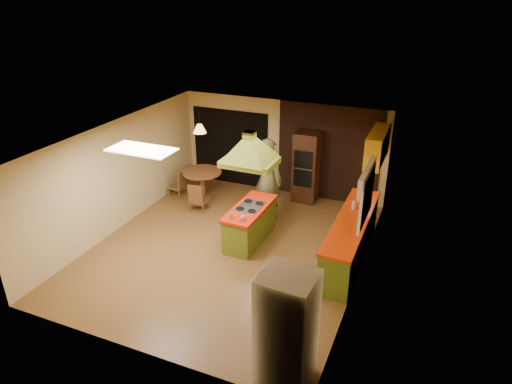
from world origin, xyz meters
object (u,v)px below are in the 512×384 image
at_px(canister_large, 361,193).
at_px(refrigerator, 287,329).
at_px(kitchen_island, 250,223).
at_px(wall_oven, 306,167).
at_px(dining_table, 202,179).
at_px(man, 268,179).

bearing_deg(canister_large, refrigerator, -91.59).
relative_size(refrigerator, canister_large, 8.65).
distance_m(kitchen_island, wall_oven, 2.56).
xyz_separation_m(dining_table, canister_large, (4.14, -0.33, 0.49)).
relative_size(kitchen_island, dining_table, 1.62).
bearing_deg(wall_oven, man, -113.45).
bearing_deg(refrigerator, kitchen_island, 124.40).
bearing_deg(dining_table, kitchen_island, -37.08).
bearing_deg(refrigerator, wall_oven, 107.98).
distance_m(wall_oven, canister_large, 2.06).
distance_m(man, canister_large, 2.18).
bearing_deg(dining_table, canister_large, -4.57).
xyz_separation_m(refrigerator, wall_oven, (-1.50, 5.80, 0.04)).
height_order(kitchen_island, man, man).
relative_size(refrigerator, wall_oven, 0.96).
height_order(refrigerator, wall_oven, wall_oven).
xyz_separation_m(refrigerator, dining_table, (-4.02, 4.87, -0.35)).
relative_size(refrigerator, dining_table, 1.75).
relative_size(man, refrigerator, 1.14).
bearing_deg(wall_oven, canister_large, -38.20).
xyz_separation_m(man, dining_table, (-1.96, 0.36, -0.47)).
distance_m(refrigerator, dining_table, 6.32).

